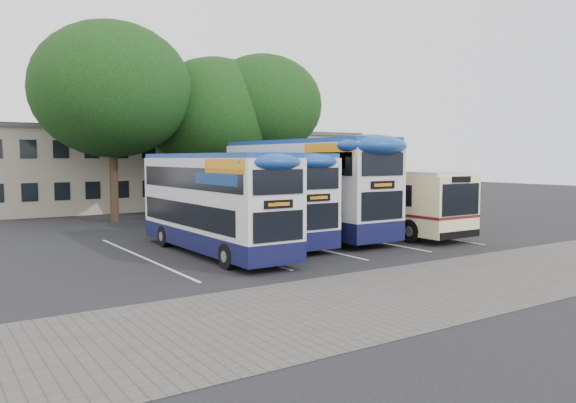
# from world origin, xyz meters

# --- Properties ---
(ground) EXTENTS (120.00, 120.00, 0.00)m
(ground) POSITION_xyz_m (0.00, 0.00, 0.00)
(ground) COLOR black
(ground) RESTS_ON ground
(paving_strip) EXTENTS (40.00, 6.00, 0.01)m
(paving_strip) POSITION_xyz_m (-2.00, -5.00, 0.01)
(paving_strip) COLOR #595654
(paving_strip) RESTS_ON ground
(bay_lines) EXTENTS (14.12, 11.00, 0.01)m
(bay_lines) POSITION_xyz_m (-3.75, 5.00, 0.01)
(bay_lines) COLOR silver
(bay_lines) RESTS_ON ground
(depot_building) EXTENTS (32.40, 8.40, 6.20)m
(depot_building) POSITION_xyz_m (0.00, 26.99, 3.15)
(depot_building) COLOR #ADA08B
(depot_building) RESTS_ON ground
(lamp_post) EXTENTS (0.25, 1.05, 9.06)m
(lamp_post) POSITION_xyz_m (6.00, 19.97, 5.08)
(lamp_post) COLOR gray
(lamp_post) RESTS_ON ground
(tree_left) EXTENTS (9.61, 9.61, 12.12)m
(tree_left) POSITION_xyz_m (-8.01, 17.95, 8.02)
(tree_left) COLOR black
(tree_left) RESTS_ON ground
(tree_mid) EXTENTS (9.33, 9.33, 10.74)m
(tree_mid) POSITION_xyz_m (-0.85, 18.53, 6.77)
(tree_mid) COLOR black
(tree_mid) RESTS_ON ground
(tree_right) EXTENTS (8.15, 8.15, 11.02)m
(tree_right) POSITION_xyz_m (2.08, 17.01, 7.54)
(tree_right) COLOR black
(tree_right) RESTS_ON ground
(bus_dd_left) EXTENTS (2.39, 9.87, 4.11)m
(bus_dd_left) POSITION_xyz_m (-7.99, 4.20, 2.26)
(bus_dd_left) COLOR #0F1139
(bus_dd_left) RESTS_ON ground
(bus_dd_mid) EXTENTS (2.39, 9.85, 4.10)m
(bus_dd_mid) POSITION_xyz_m (-4.98, 6.01, 2.26)
(bus_dd_mid) COLOR #0F1139
(bus_dd_mid) RESTS_ON ground
(bus_dd_right) EXTENTS (2.81, 11.58, 4.83)m
(bus_dd_right) POSITION_xyz_m (-1.74, 6.72, 2.66)
(bus_dd_right) COLOR #0F1139
(bus_dd_right) RESTS_ON ground
(bus_single) EXTENTS (2.80, 10.99, 3.28)m
(bus_single) POSITION_xyz_m (2.16, 5.60, 1.86)
(bus_single) COLOR #FFF5AA
(bus_single) RESTS_ON ground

